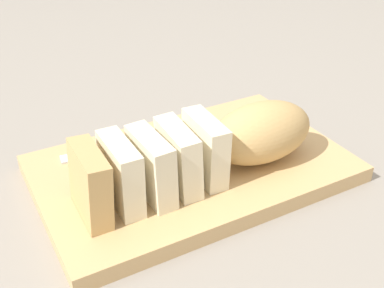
% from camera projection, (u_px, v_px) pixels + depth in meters
% --- Properties ---
extents(ground_plane, '(3.00, 3.00, 0.00)m').
position_uv_depth(ground_plane, '(192.00, 175.00, 0.71)').
color(ground_plane, gray).
extents(cutting_board, '(0.46, 0.30, 0.02)m').
position_uv_depth(cutting_board, '(192.00, 168.00, 0.70)').
color(cutting_board, tan).
rests_on(cutting_board, ground_plane).
extents(bread_loaf, '(0.35, 0.11, 0.09)m').
position_uv_depth(bread_loaf, '(213.00, 147.00, 0.65)').
color(bread_loaf, tan).
rests_on(bread_loaf, cutting_board).
extents(bread_knife, '(0.24, 0.04, 0.02)m').
position_uv_depth(bread_knife, '(177.00, 133.00, 0.75)').
color(bread_knife, silver).
rests_on(bread_knife, cutting_board).
extents(crumb_near_knife, '(0.01, 0.01, 0.01)m').
position_uv_depth(crumb_near_knife, '(217.00, 137.00, 0.75)').
color(crumb_near_knife, tan).
rests_on(crumb_near_knife, cutting_board).
extents(crumb_near_loaf, '(0.01, 0.01, 0.01)m').
position_uv_depth(crumb_near_loaf, '(148.00, 154.00, 0.71)').
color(crumb_near_loaf, tan).
rests_on(crumb_near_loaf, cutting_board).
extents(crumb_stray_left, '(0.01, 0.01, 0.01)m').
position_uv_depth(crumb_stray_left, '(211.00, 183.00, 0.65)').
color(crumb_stray_left, tan).
rests_on(crumb_stray_left, cutting_board).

